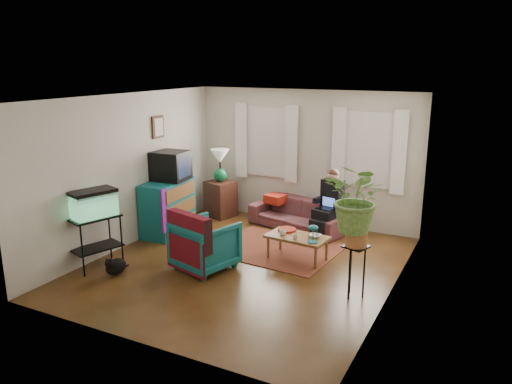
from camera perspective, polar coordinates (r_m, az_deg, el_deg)
The scene contains 31 objects.
floor at distance 7.92m, azimuth -1.32°, elevation -8.38°, with size 4.50×5.00×0.01m, color #4F2B14.
ceiling at distance 7.30m, azimuth -1.45°, elevation 10.74°, with size 4.50×5.00×0.01m, color white.
wall_back at distance 9.73m, azimuth 5.62°, elevation 3.95°, with size 4.50×0.01×2.60m, color silver.
wall_front at distance 5.52m, azimuth -13.79°, elevation -4.82°, with size 4.50×0.01×2.60m, color silver.
wall_left at distance 8.77m, azimuth -14.46°, elevation 2.36°, with size 0.01×5.00×2.60m, color silver.
wall_right at distance 6.77m, azimuth 15.65°, elevation -1.32°, with size 0.01×5.00×2.60m, color silver.
window_left at distance 9.98m, azimuth 1.31°, elevation 5.74°, with size 1.08×0.04×1.38m, color white.
window_right at distance 9.29m, azimuth 12.82°, elevation 4.71°, with size 1.08×0.04×1.38m, color white.
curtains_left at distance 9.91m, azimuth 1.11°, elevation 5.68°, with size 1.36×0.06×1.50m, color white.
curtains_right at distance 9.22m, azimuth 12.70°, elevation 4.64°, with size 1.36×0.06×1.50m, color white.
picture_frame at distance 9.29m, azimuth -11.09°, elevation 7.29°, with size 0.04×0.32×0.40m, color #3D2616.
area_rug at distance 8.57m, azimuth 2.33°, elevation -6.49°, with size 2.00×1.60×0.01m, color brown.
sofa at distance 9.52m, azimuth 4.83°, elevation -2.04°, with size 1.90×0.75×0.74m, color brown.
seated_person at distance 9.11m, azimuth 8.37°, elevation -1.65°, with size 0.47×0.58×1.13m, color black, non-canonical shape.
side_table at distance 10.26m, azimuth -4.06°, elevation -0.80°, with size 0.51×0.51×0.74m, color #402518.
table_lamp at distance 10.09m, azimuth -4.13°, elevation 2.94°, with size 0.38×0.38×0.67m, color white, non-canonical shape.
dresser at distance 9.35m, azimuth -10.03°, elevation -1.71°, with size 0.55×1.11×1.00m, color #105764.
crt_tv at distance 9.24m, azimuth -9.76°, elevation 2.99°, with size 0.61×0.55×0.53m, color black.
aquarium_stand at distance 8.09m, azimuth -17.75°, elevation -5.49°, with size 0.41×0.73×0.82m, color black.
aquarium at distance 7.90m, azimuth -18.10°, elevation -1.22°, with size 0.37×0.67×0.43m, color #7FD899.
black_cat at distance 7.82m, azimuth -15.72°, elevation -8.02°, with size 0.24×0.37×0.32m, color black.
armchair at distance 7.72m, azimuth -5.82°, elevation -5.73°, with size 0.82×0.77×0.84m, color #11686A.
serape_throw at distance 7.46m, azimuth -7.72°, elevation -5.09°, with size 0.84×0.19×0.69m, color #9E0A0A.
coffee_table at distance 8.10m, azimuth 4.72°, elevation -6.35°, with size 0.97×0.53×0.40m, color brown.
cup_a at distance 8.04m, azimuth 3.07°, elevation -4.64°, with size 0.11×0.11×0.09m, color white.
cup_b at distance 7.86m, azimuth 4.51°, elevation -5.13°, with size 0.09×0.09×0.08m, color beige.
bowl at distance 7.99m, azimuth 6.74°, elevation -5.00°, with size 0.19×0.19×0.05m, color white.
snack_tray at distance 8.25m, azimuth 3.55°, elevation -4.32°, with size 0.30×0.30×0.04m, color #B21414.
birdcage at distance 7.73m, azimuth 6.53°, elevation -4.75°, with size 0.16×0.16×0.28m, color #115B6B, non-canonical shape.
plant_stand at distance 6.92m, azimuth 11.20°, elevation -8.88°, with size 0.31×0.31×0.73m, color black.
potted_plant at distance 6.63m, azimuth 11.58°, elevation -1.94°, with size 0.84×0.72×0.93m, color #599947.
Camera 1 is at (3.45, -6.41, 3.11)m, focal length 35.00 mm.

